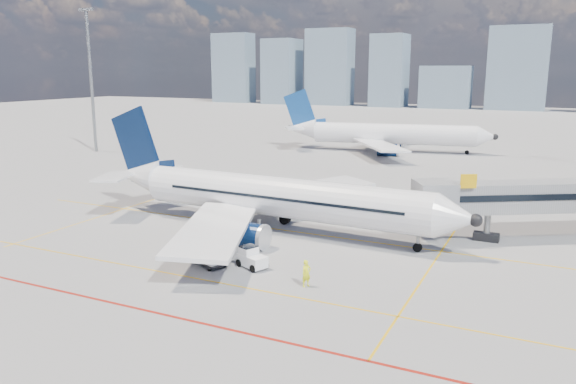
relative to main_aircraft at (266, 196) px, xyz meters
name	(u,v)px	position (x,y,z in m)	size (l,w,h in m)	color
ground	(248,256)	(2.33, -7.62, -3.22)	(420.00, 420.00, 0.00)	gray
apron_markings	(216,270)	(1.75, -11.53, -3.22)	(90.00, 35.12, 0.01)	#EAAD0C
jet_bridge	(571,197)	(25.83, 9.29, 0.52)	(23.55, 15.78, 6.30)	gray
floodlight_mast_nw	(91,77)	(-52.67, 32.37, 10.37)	(3.20, 0.61, 25.45)	gray
distant_skyline	(466,75)	(-9.17, 182.38, 9.66)	(246.06, 15.12, 31.63)	gray
main_aircraft	(266,196)	(0.00, 0.00, 0.00)	(38.57, 33.59, 11.24)	white
second_aircraft	(384,134)	(-4.49, 55.33, 0.00)	(38.80, 33.54, 11.40)	white
baggage_tug	(251,258)	(3.88, -9.83, -2.44)	(2.69, 2.20, 1.64)	white
cargo_dolly	(207,251)	(0.48, -10.74, -2.15)	(3.89, 2.91, 1.95)	black
belt_loader	(213,223)	(-4.46, -2.26, -2.64)	(5.63, 2.50, 2.26)	black
ramp_worker	(306,273)	(9.27, -11.58, -2.26)	(0.70, 0.46, 1.93)	#F5FF1A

